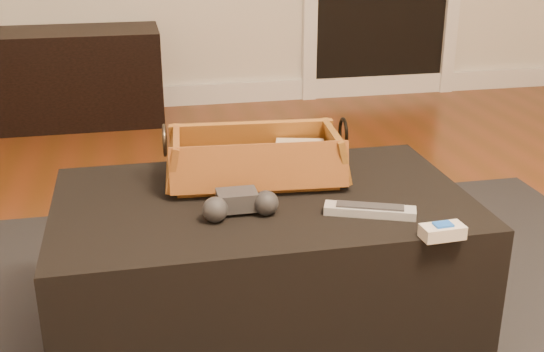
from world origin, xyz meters
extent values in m
cube|color=white|center=(0.00, 2.73, 0.06)|extent=(5.00, 0.04, 0.12)
cube|color=black|center=(-0.68, 2.51, 0.25)|extent=(1.27, 0.45, 0.50)
cube|color=black|center=(0.08, 0.27, 0.22)|extent=(1.00, 0.60, 0.42)
cube|color=black|center=(0.06, 0.37, 0.46)|extent=(0.24, 0.06, 0.03)
cube|color=tan|center=(0.21, 0.41, 0.48)|extent=(0.14, 0.11, 0.07)
cube|color=#995622|center=(0.09, 0.38, 0.44)|extent=(0.41, 0.22, 0.02)
cube|color=#9D5B23|center=(0.09, 0.48, 0.50)|extent=(0.44, 0.07, 0.11)
cube|color=#A45625|center=(0.08, 0.28, 0.50)|extent=(0.44, 0.07, 0.11)
cube|color=#A36625|center=(0.29, 0.37, 0.50)|extent=(0.06, 0.22, 0.11)
cube|color=#965C22|center=(-0.12, 0.40, 0.50)|extent=(0.06, 0.22, 0.11)
torus|color=black|center=(0.31, 0.36, 0.55)|extent=(0.02, 0.08, 0.08)
torus|color=#2F281F|center=(-0.14, 0.40, 0.55)|extent=(0.02, 0.08, 0.08)
cube|color=#2C2C2E|center=(0.01, 0.20, 0.46)|extent=(0.09, 0.06, 0.04)
sphere|color=#28282A|center=(-0.05, 0.16, 0.46)|extent=(0.06, 0.06, 0.06)
sphere|color=#232325|center=(0.07, 0.17, 0.46)|extent=(0.06, 0.06, 0.06)
cube|color=#B8BCC0|center=(0.30, 0.12, 0.44)|extent=(0.21, 0.12, 0.02)
cube|color=#2D2C2F|center=(0.30, 0.12, 0.45)|extent=(0.15, 0.09, 0.00)
cube|color=beige|center=(0.41, -0.02, 0.45)|extent=(0.09, 0.05, 0.03)
cube|color=blue|center=(0.41, -0.02, 0.46)|extent=(0.04, 0.03, 0.01)
camera|label=1|loc=(-0.21, -1.22, 1.08)|focal=45.00mm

